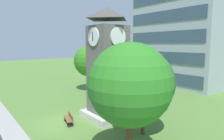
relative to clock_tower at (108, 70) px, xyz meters
name	(u,v)px	position (x,y,z in m)	size (l,w,h in m)	color
ground_plane	(62,123)	(-1.29, -4.08, -4.53)	(160.00, 160.00, 0.00)	#567F38
kerb_strip	(14,135)	(-1.29, -7.93, -4.52)	(120.00, 1.60, 0.01)	#9E9E99
office_building	(184,29)	(-5.78, 20.94, 5.07)	(15.05, 11.36, 19.20)	#9EA8B2
clock_tower	(108,70)	(0.00, 0.00, 0.00)	(3.90, 3.90, 10.15)	#605B56
park_bench	(69,119)	(-0.79, -3.61, -4.07)	(1.86, 0.91, 0.88)	brown
tree_near_tower	(144,82)	(4.53, 0.00, -0.50)	(4.66, 4.66, 6.37)	#513823
tree_by_building	(90,61)	(-10.70, 4.57, -0.11)	(4.61, 4.61, 6.73)	#513823
tree_streetside	(130,85)	(6.96, -3.65, 0.17)	(4.58, 4.58, 7.00)	#513823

